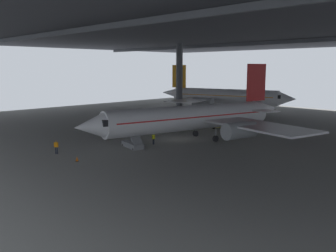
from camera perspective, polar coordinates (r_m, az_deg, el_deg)
ground_plane at (r=53.22m, az=2.40°, el=-2.23°), size 110.00×110.00×0.00m
hangar_structure at (r=63.24m, az=11.30°, el=14.38°), size 121.00×99.00×17.08m
airplane_main at (r=52.66m, az=4.18°, el=1.35°), size 34.17×34.84×11.05m
boarding_stairs at (r=48.55m, az=-5.57°, el=-2.50°), size 4.32×2.26×4.57m
crew_worker_near_nose at (r=46.61m, az=-17.06°, el=-3.05°), size 0.40×0.44×1.69m
crew_worker_by_stairs at (r=50.10m, az=-2.28°, el=-1.92°), size 0.24×0.55×1.56m
airplane_distant at (r=92.36m, az=8.42°, el=4.63°), size 34.82×34.34×11.12m
traffic_cone_orange at (r=42.57m, az=-14.03°, el=-4.99°), size 0.36×0.36×0.60m
baggage_tug at (r=63.97m, az=7.69°, el=0.10°), size 2.21×2.50×0.90m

